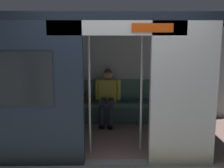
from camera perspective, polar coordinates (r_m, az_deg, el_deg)
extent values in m
plane|color=gray|center=(4.15, 0.97, -16.49)|extent=(60.00, 60.00, 0.00)
cube|color=silver|center=(3.94, 14.94, -2.30)|extent=(0.95, 0.12, 2.07)
cube|color=black|center=(3.88, 15.14, 1.26)|extent=(0.52, 0.02, 0.55)
cube|color=black|center=(3.90, -20.40, 1.02)|extent=(1.10, 0.02, 0.76)
cube|color=silver|center=(3.73, 1.06, 11.84)|extent=(1.89, 0.16, 0.20)
cube|color=#BF3F0C|center=(3.68, 8.64, 11.76)|extent=(0.56, 0.02, 0.12)
cube|color=black|center=(4.90, 0.58, 13.19)|extent=(6.40, 2.49, 0.12)
cube|color=gray|center=(5.22, 0.54, -10.81)|extent=(6.08, 2.33, 0.01)
cube|color=silver|center=(6.10, 0.27, 2.19)|extent=(6.08, 0.10, 2.07)
cube|color=#4C7566|center=(6.10, 0.28, -1.21)|extent=(3.52, 0.06, 0.45)
cube|color=white|center=(4.89, 0.58, 12.14)|extent=(4.48, 0.16, 0.03)
cube|color=gray|center=(4.15, 0.97, -16.41)|extent=(0.95, 0.19, 0.01)
cube|color=#4C7566|center=(5.94, 0.32, -4.17)|extent=(2.99, 0.44, 0.09)
cube|color=#39574C|center=(5.81, 0.36, -6.81)|extent=(2.99, 0.04, 0.36)
cube|color=#D8CC4C|center=(5.86, -0.86, -1.42)|extent=(0.40, 0.26, 0.50)
sphere|color=tan|center=(5.80, -0.87, 1.92)|extent=(0.21, 0.21, 0.21)
sphere|color=brown|center=(5.81, -0.86, 2.30)|extent=(0.19, 0.19, 0.19)
cylinder|color=#D8CC4C|center=(5.80, 1.42, -1.22)|extent=(0.08, 0.08, 0.44)
cylinder|color=#D8CC4C|center=(5.85, -3.18, -1.15)|extent=(0.08, 0.08, 0.44)
cylinder|color=#38334C|center=(5.70, -0.14, -3.79)|extent=(0.17, 0.41, 0.14)
cylinder|color=#38334C|center=(5.71, -1.95, -3.76)|extent=(0.17, 0.41, 0.14)
cylinder|color=#38334C|center=(5.57, -0.31, -6.84)|extent=(0.10, 0.10, 0.41)
cylinder|color=#38334C|center=(5.59, -2.17, -6.79)|extent=(0.10, 0.10, 0.41)
cube|color=black|center=(5.59, -0.35, -9.11)|extent=(0.12, 0.23, 0.06)
cube|color=black|center=(5.61, -2.21, -9.06)|extent=(0.12, 0.23, 0.06)
cube|color=brown|center=(5.93, -5.60, -2.96)|extent=(0.26, 0.14, 0.17)
cube|color=#472718|center=(5.85, -5.66, -3.21)|extent=(0.02, 0.01, 0.14)
cube|color=#26598C|center=(5.95, 2.88, -3.59)|extent=(0.22, 0.26, 0.03)
cylinder|color=silver|center=(4.16, -4.85, -1.50)|extent=(0.04, 0.04, 2.05)
cylinder|color=silver|center=(4.32, 6.28, -1.11)|extent=(0.04, 0.04, 2.05)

